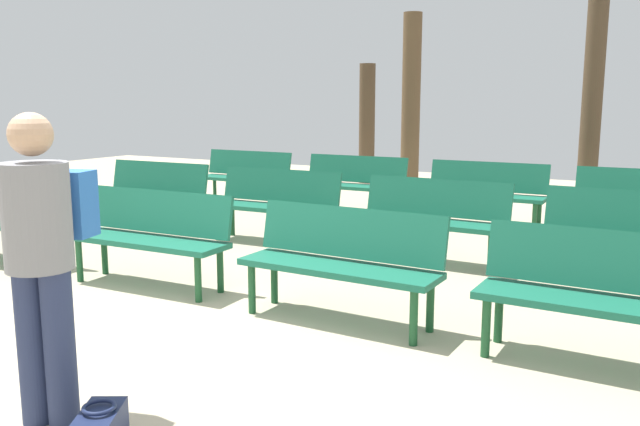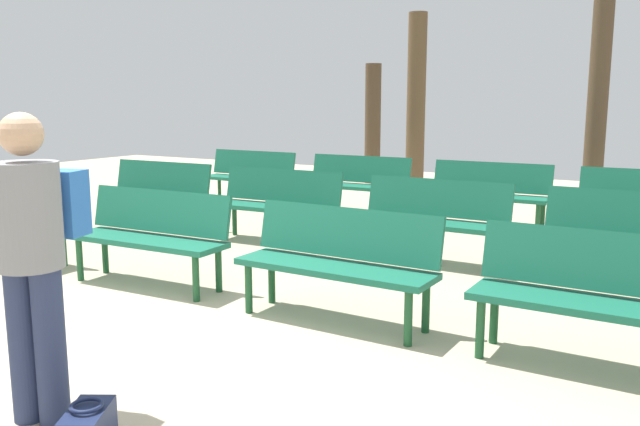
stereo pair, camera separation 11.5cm
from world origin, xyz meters
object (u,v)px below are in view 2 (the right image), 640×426
object	(u,v)px
bench_r1_c0	(157,190)
bench_r1_c1	(278,201)
bench_r2_c2	(489,190)
bench_r0_c1	(151,231)
tree_2	(416,106)
tree_0	(598,96)
tree_3	(373,124)
bench_r0_c0	(11,214)
bench_r1_c2	(433,215)
bench_r2_c0	(249,174)
visitor_with_backpack	(35,250)
bench_r1_c3	(633,233)
bench_r2_c1	(357,181)
bench_r0_c3	(602,292)
bench_r0_c2	(338,257)

from	to	relation	value
bench_r1_c0	bench_r1_c1	distance (m)	1.96
bench_r1_c1	bench_r2_c2	bearing A→B (deg)	46.45
bench_r1_c1	bench_r0_c1	bearing A→B (deg)	-91.24
bench_r1_c0	tree_2	size ratio (longest dim) A/B	0.51
tree_0	tree_3	world-z (taller)	tree_0
bench_r0_c0	bench_r1_c1	world-z (taller)	same
bench_r1_c2	bench_r2_c0	world-z (taller)	same
bench_r1_c0	tree_0	distance (m)	6.45
bench_r1_c0	visitor_with_backpack	xyz separation A→B (m)	(3.42, -4.35, 0.43)
bench_r1_c3	bench_r2_c1	distance (m)	4.52
bench_r0_c1	bench_r1_c3	bearing A→B (deg)	27.24
bench_r2_c2	tree_3	xyz separation A→B (m)	(-3.50, 3.58, 0.71)
bench_r0_c3	bench_r2_c0	distance (m)	7.34
bench_r0_c1	tree_0	size ratio (longest dim) A/B	0.46
bench_r1_c0	bench_r1_c1	xyz separation A→B (m)	(1.96, 0.02, 0.00)
bench_r2_c0	tree_2	distance (m)	3.23
bench_r2_c2	visitor_with_backpack	bearing A→B (deg)	-95.59
bench_r2_c1	tree_2	bearing A→B (deg)	89.11
tree_0	bench_r1_c1	bearing A→B (deg)	-126.98
bench_r1_c2	bench_r2_c2	bearing A→B (deg)	91.92
bench_r0_c2	bench_r1_c3	distance (m)	2.88
tree_3	visitor_with_backpack	bearing A→B (deg)	-73.41
bench_r0_c0	bench_r0_c1	bearing A→B (deg)	1.54
bench_r2_c0	tree_3	world-z (taller)	tree_3
tree_2	bench_r0_c0	bearing A→B (deg)	-105.35
bench_r0_c0	bench_r2_c0	distance (m)	4.37
bench_r0_c2	tree_2	bearing A→B (deg)	108.55
bench_r1_c2	bench_r1_c3	world-z (taller)	same
bench_r0_c1	bench_r1_c2	distance (m)	2.89
bench_r0_c3	bench_r2_c2	size ratio (longest dim) A/B	0.99
bench_r2_c2	tree_3	world-z (taller)	tree_3
bench_r2_c0	visitor_with_backpack	world-z (taller)	visitor_with_backpack
tree_2	visitor_with_backpack	xyz separation A→B (m)	(1.55, -8.88, -0.66)
bench_r1_c0	bench_r0_c3	bearing A→B (deg)	-21.62
tree_0	bench_r0_c2	bearing A→B (deg)	-98.78
bench_r1_c2	bench_r1_c0	bearing A→B (deg)	-179.18
bench_r0_c1	bench_r0_c3	distance (m)	3.88
bench_r1_c0	tree_3	xyz separation A→B (m)	(0.39, 5.81, 0.71)
bench_r1_c0	tree_3	world-z (taller)	tree_3
bench_r0_c1	bench_r0_c2	world-z (taller)	same
bench_r1_c2	visitor_with_backpack	xyz separation A→B (m)	(-0.53, -4.38, 0.43)
bench_r1_c2	tree_3	world-z (taller)	tree_3
bench_r0_c1	tree_0	xyz separation A→B (m)	(2.92, 6.08, 1.26)
bench_r0_c2	tree_2	distance (m)	7.06
bench_r1_c0	bench_r1_c3	world-z (taller)	same
bench_r2_c0	tree_2	size ratio (longest dim) A/B	0.50
bench_r0_c2	bench_r1_c3	world-z (taller)	same
bench_r0_c2	tree_3	world-z (taller)	tree_3
bench_r1_c3	visitor_with_backpack	distance (m)	5.07
bench_r1_c3	bench_r2_c2	xyz separation A→B (m)	(-1.97, 2.16, 0.00)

